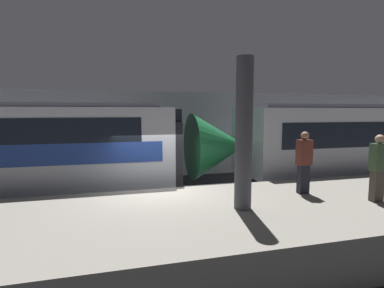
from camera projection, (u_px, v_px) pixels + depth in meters
The scene contains 6 objects.
ground_plane at pixel (158, 221), 8.83m from camera, with size 120.00×120.00×0.00m, color black.
platform at pixel (172, 234), 6.68m from camera, with size 40.00×4.36×0.99m.
station_rear_barrier at pixel (139, 135), 14.47m from camera, with size 50.00×0.15×4.20m.
support_pillar_near at pixel (244, 134), 6.77m from camera, with size 0.39×0.39×3.45m.
person_waiting at pixel (304, 161), 8.15m from camera, with size 0.38×0.24×1.70m.
person_walking at pixel (378, 166), 7.41m from camera, with size 0.38×0.24×1.67m.
Camera 1 is at (-1.22, -8.51, 3.22)m, focal length 28.00 mm.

